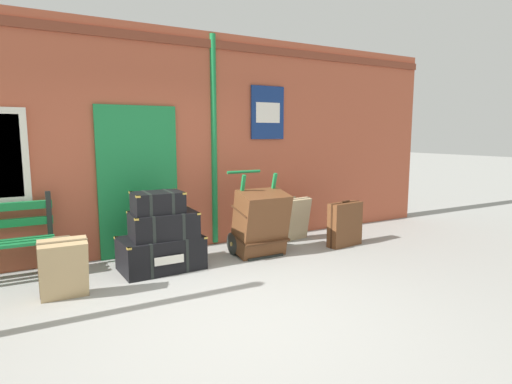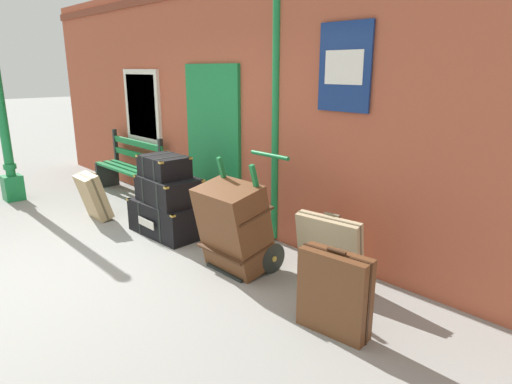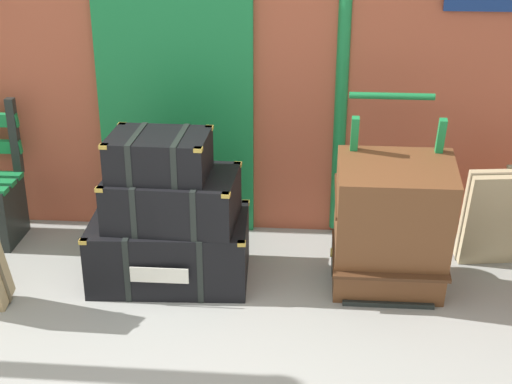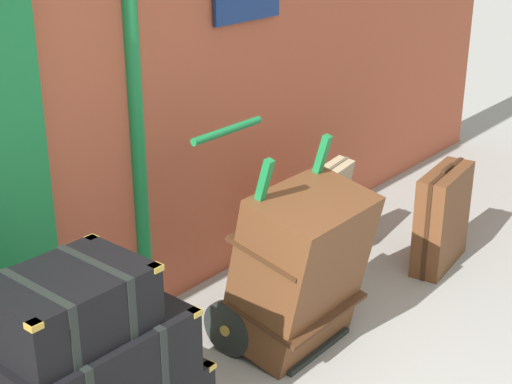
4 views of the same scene
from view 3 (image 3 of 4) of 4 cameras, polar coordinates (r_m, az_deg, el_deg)
brick_facade at (r=5.31m, az=-3.17°, el=13.81°), size 10.40×0.35×3.20m
steamer_trunk_base at (r=4.90m, az=-6.55°, el=-4.31°), size 1.04×0.70×0.43m
steamer_trunk_middle at (r=4.72m, az=-6.38°, el=-0.47°), size 0.83×0.58×0.33m
steamer_trunk_top at (r=4.61m, az=-7.39°, el=2.82°), size 0.62×0.47×0.27m
porters_trolley at (r=4.87m, az=9.93°, el=-3.92°), size 0.71×0.69×1.18m
large_brown_trunk at (r=4.62m, az=10.29°, el=-2.64°), size 0.70×0.61×0.95m
suitcase_olive at (r=5.27m, az=18.98°, el=-1.81°), size 0.69×0.33×0.72m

